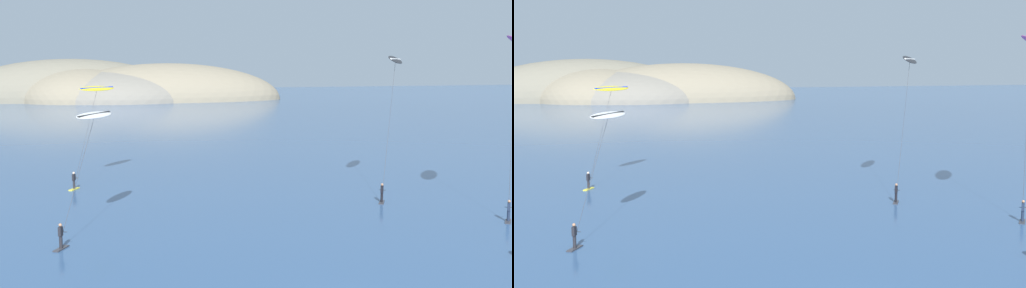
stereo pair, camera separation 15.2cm
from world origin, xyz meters
TOP-DOWN VIEW (x-y plane):
  - headland_island at (6.77, 193.35)m, footprint 110.53×47.03m
  - kitesurfer_white at (-10.91, 20.35)m, footprint 4.99×8.41m
  - kitesurfer_black at (16.72, 26.28)m, footprint 6.43×7.94m
  - kitesurfer_yellow at (-9.38, 39.53)m, footprint 5.46×6.77m

SIDE VIEW (x-z plane):
  - headland_island at x=6.77m, z-range -13.99..13.99m
  - kitesurfer_white at x=-10.91m, z-range 3.30..11.85m
  - kitesurfer_yellow at x=-9.38m, z-range 3.84..13.68m
  - kitesurfer_black at x=16.72m, z-range 4.96..17.75m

